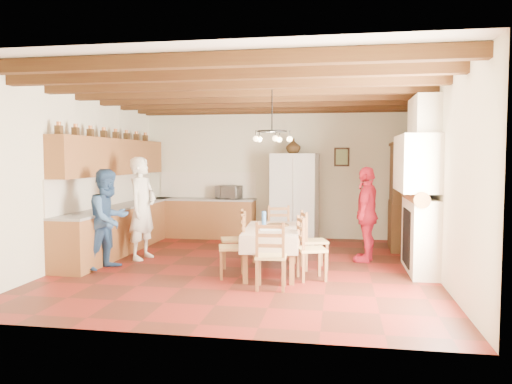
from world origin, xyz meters
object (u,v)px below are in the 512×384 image
at_px(chair_right_near, 312,248).
at_px(chair_right_far, 314,240).
at_px(chair_end_far, 279,233).
at_px(person_man, 142,208).
at_px(chair_left_far, 233,238).
at_px(chair_end_near, 271,255).
at_px(microwave, 229,192).
at_px(refrigerator, 295,198).
at_px(chair_left_near, 232,246).
at_px(hutch, 402,196).
at_px(person_woman_red, 367,214).
at_px(person_woman_blue, 109,219).
at_px(dining_table, 272,233).

bearing_deg(chair_right_near, chair_right_far, -17.25).
bearing_deg(chair_end_far, person_man, 178.14).
xyz_separation_m(chair_left_far, chair_end_near, (0.82, -1.31, 0.00)).
xyz_separation_m(chair_right_far, microwave, (-2.09, 2.84, 0.57)).
xyz_separation_m(refrigerator, chair_left_near, (-0.65, -3.41, -0.48)).
bearing_deg(hutch, chair_end_far, -146.47).
bearing_deg(chair_end_near, refrigerator, -92.88).
distance_m(hutch, chair_end_far, 2.77).
height_order(person_man, person_woman_red, person_man).
xyz_separation_m(refrigerator, hutch, (2.20, -0.52, 0.10)).
relative_size(refrigerator, hutch, 0.90).
height_order(refrigerator, chair_end_far, refrigerator).
bearing_deg(chair_left_far, chair_left_near, -7.84).
bearing_deg(microwave, chair_right_near, -46.84).
height_order(chair_left_near, person_woman_blue, person_woman_blue).
bearing_deg(chair_left_near, chair_left_far, 176.30).
bearing_deg(person_woman_red, hutch, 165.01).
distance_m(refrigerator, person_woman_blue, 4.23).
bearing_deg(microwave, person_woman_blue, -97.28).
height_order(dining_table, chair_left_far, chair_left_far).
bearing_deg(chair_end_far, person_woman_red, -7.73).
bearing_deg(chair_left_far, chair_right_near, 44.79).
relative_size(chair_left_far, chair_end_far, 1.00).
distance_m(dining_table, chair_right_near, 0.75).
bearing_deg(dining_table, person_woman_red, 37.04).
height_order(person_man, person_woman_blue, person_man).
xyz_separation_m(refrigerator, chair_right_near, (0.56, -3.35, -0.48)).
height_order(refrigerator, chair_end_near, refrigerator).
relative_size(chair_left_near, person_woman_red, 0.57).
xyz_separation_m(chair_right_near, microwave, (-2.09, 3.58, 0.57)).
bearing_deg(chair_right_near, hutch, -47.59).
height_order(refrigerator, chair_left_near, refrigerator).
distance_m(refrigerator, hutch, 2.26).
distance_m(chair_left_near, chair_right_near, 1.22).
relative_size(hutch, microwave, 3.96).
relative_size(refrigerator, person_woman_blue, 1.16).
xyz_separation_m(chair_right_near, person_woman_blue, (-3.34, 0.17, 0.35)).
relative_size(chair_right_near, chair_end_far, 1.00).
bearing_deg(chair_end_far, microwave, 112.53).
distance_m(refrigerator, chair_left_far, 2.83).
bearing_deg(chair_right_near, chair_end_far, 7.67).
bearing_deg(person_woman_blue, microwave, 0.29).
bearing_deg(chair_left_far, hutch, 107.19).
relative_size(dining_table, microwave, 3.16).
distance_m(person_man, microwave, 2.75).
distance_m(person_woman_blue, microwave, 3.64).
distance_m(chair_end_far, person_woman_red, 1.59).
bearing_deg(person_woman_blue, chair_end_near, -85.55).
xyz_separation_m(refrigerator, chair_end_near, (0.03, -3.98, -0.48)).
relative_size(hutch, person_woman_red, 1.27).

